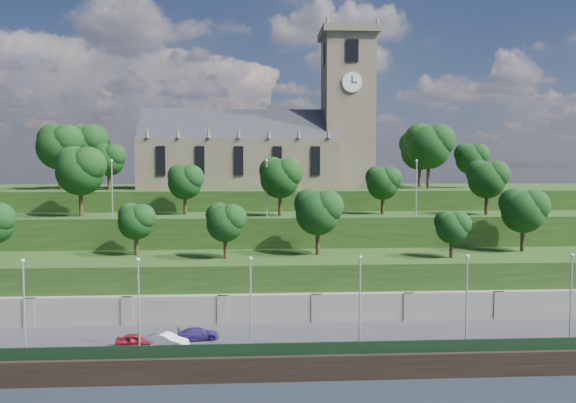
{
  "coord_description": "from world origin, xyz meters",
  "views": [
    {
      "loc": [
        -1.63,
        -47.69,
        18.8
      ],
      "look_at": [
        3.06,
        30.0,
        13.75
      ],
      "focal_mm": 35.0,
      "sensor_mm": 36.0,
      "label": 1
    }
  ],
  "objects": [
    {
      "name": "ground",
      "position": [
        0.0,
        0.0,
        0.0
      ],
      "size": [
        320.0,
        320.0,
        0.0
      ],
      "primitive_type": "plane",
      "color": "black",
      "rests_on": "ground"
    },
    {
      "name": "quay_wall",
      "position": [
        0.0,
        -0.05,
        1.1
      ],
      "size": [
        160.0,
        0.5,
        2.2
      ],
      "primitive_type": "cube",
      "color": "black",
      "rests_on": "ground"
    },
    {
      "name": "embankment_lower",
      "position": [
        0.0,
        18.0,
        4.0
      ],
      "size": [
        160.0,
        12.0,
        8.0
      ],
      "primitive_type": "cube",
      "color": "#1C3712",
      "rests_on": "ground"
    },
    {
      "name": "trees_upper",
      "position": [
        -2.12,
        28.02,
        17.49
      ],
      "size": [
        60.89,
        7.99,
        9.38
      ],
      "color": "black",
      "rests_on": "embankment_upper"
    },
    {
      "name": "car_right",
      "position": [
        -7.06,
        5.78,
        2.57
      ],
      "size": [
        4.18,
        2.31,
        1.15
      ],
      "primitive_type": "imported",
      "rotation": [
        0.0,
        0.0,
        1.76
      ],
      "color": "navy",
      "rests_on": "promenade"
    },
    {
      "name": "retaining_wall",
      "position": [
        0.0,
        11.97,
        2.5
      ],
      "size": [
        160.0,
        2.1,
        5.0
      ],
      "color": "slate",
      "rests_on": "ground"
    },
    {
      "name": "church",
      "position": [
        0.79,
        45.98,
        22.52
      ],
      "size": [
        38.6,
        12.35,
        27.6
      ],
      "color": "brown",
      "rests_on": "hilltop"
    },
    {
      "name": "lamp_posts_promenade",
      "position": [
        -2.0,
        2.5,
        6.9
      ],
      "size": [
        60.36,
        0.36,
        8.57
      ],
      "color": "#B2B2B7",
      "rests_on": "promenade"
    },
    {
      "name": "car_middle",
      "position": [
        -9.73,
        3.53,
        2.67
      ],
      "size": [
        4.32,
        2.8,
        1.34
      ],
      "primitive_type": "imported",
      "rotation": [
        0.0,
        0.0,
        1.2
      ],
      "color": "silver",
      "rests_on": "promenade"
    },
    {
      "name": "trees_hilltop",
      "position": [
        -1.37,
        44.88,
        21.78
      ],
      "size": [
        72.97,
        15.73,
        10.75
      ],
      "color": "black",
      "rests_on": "hilltop"
    },
    {
      "name": "fence",
      "position": [
        0.0,
        0.6,
        2.6
      ],
      "size": [
        160.0,
        0.1,
        1.2
      ],
      "primitive_type": "cube",
      "color": "black",
      "rests_on": "promenade"
    },
    {
      "name": "promenade",
      "position": [
        0.0,
        6.0,
        1.0
      ],
      "size": [
        160.0,
        12.0,
        2.0
      ],
      "primitive_type": "cube",
      "color": "#2D2D30",
      "rests_on": "ground"
    },
    {
      "name": "car_left",
      "position": [
        -12.61,
        3.88,
        2.62
      ],
      "size": [
        3.71,
        1.69,
        1.23
      ],
      "primitive_type": "imported",
      "rotation": [
        0.0,
        0.0,
        1.51
      ],
      "color": "maroon",
      "rests_on": "promenade"
    },
    {
      "name": "embankment_upper",
      "position": [
        0.0,
        29.0,
        6.0
      ],
      "size": [
        160.0,
        10.0,
        12.0
      ],
      "primitive_type": "cube",
      "color": "#1C3712",
      "rests_on": "ground"
    },
    {
      "name": "trees_lower",
      "position": [
        3.73,
        18.38,
        12.89
      ],
      "size": [
        67.89,
        8.95,
        8.01
      ],
      "color": "black",
      "rests_on": "embankment_lower"
    },
    {
      "name": "hilltop",
      "position": [
        0.0,
        50.0,
        7.5
      ],
      "size": [
        160.0,
        32.0,
        15.0
      ],
      "primitive_type": "cube",
      "color": "#1C3712",
      "rests_on": "ground"
    },
    {
      "name": "lamp_posts_upper",
      "position": [
        0.0,
        26.0,
        16.39
      ],
      "size": [
        40.36,
        0.36,
        7.58
      ],
      "color": "#B2B2B7",
      "rests_on": "embankment_upper"
    }
  ]
}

